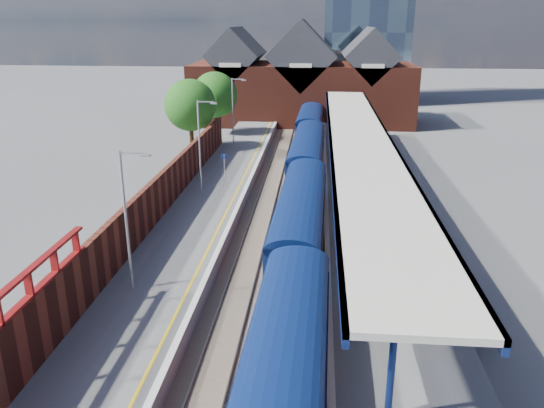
% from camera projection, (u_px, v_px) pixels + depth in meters
% --- Properties ---
extents(ground, '(240.00, 240.00, 0.00)m').
position_uv_depth(ground, '(290.00, 177.00, 48.57)').
color(ground, '#5B5B5E').
rests_on(ground, ground).
extents(ballast_bed, '(6.00, 76.00, 0.06)m').
position_uv_depth(ballast_bed, '(283.00, 214.00, 39.15)').
color(ballast_bed, '#473D33').
rests_on(ballast_bed, ground).
extents(rails, '(4.51, 76.00, 0.14)m').
position_uv_depth(rails, '(283.00, 213.00, 39.12)').
color(rails, slate).
rests_on(rails, ground).
extents(left_platform, '(5.00, 76.00, 1.00)m').
position_uv_depth(left_platform, '(209.00, 206.00, 39.45)').
color(left_platform, '#565659').
rests_on(left_platform, ground).
extents(right_platform, '(6.00, 76.00, 1.00)m').
position_uv_depth(right_platform, '(365.00, 210.00, 38.50)').
color(right_platform, '#565659').
rests_on(right_platform, ground).
extents(coping_left, '(0.30, 76.00, 0.05)m').
position_uv_depth(coping_left, '(240.00, 200.00, 39.08)').
color(coping_left, silver).
rests_on(coping_left, left_platform).
extents(coping_right, '(0.30, 76.00, 0.05)m').
position_uv_depth(coping_right, '(326.00, 202.00, 38.56)').
color(coping_right, silver).
rests_on(coping_right, right_platform).
extents(yellow_line, '(0.14, 76.00, 0.01)m').
position_uv_depth(yellow_line, '(232.00, 200.00, 39.14)').
color(yellow_line, yellow).
rests_on(yellow_line, left_platform).
extents(train, '(3.17, 65.96, 3.45)m').
position_uv_depth(train, '(305.00, 177.00, 40.90)').
color(train, '#0B1D52').
rests_on(train, ground).
extents(canopy, '(4.50, 52.00, 4.48)m').
position_uv_depth(canopy, '(360.00, 140.00, 38.82)').
color(canopy, '#0E1E53').
rests_on(canopy, right_platform).
extents(lamp_post_b, '(1.48, 0.18, 7.00)m').
position_uv_depth(lamp_post_b, '(128.00, 213.00, 24.87)').
color(lamp_post_b, '#A5A8AA').
rests_on(lamp_post_b, left_platform).
extents(lamp_post_c, '(1.48, 0.18, 7.00)m').
position_uv_depth(lamp_post_c, '(201.00, 141.00, 39.93)').
color(lamp_post_c, '#A5A8AA').
rests_on(lamp_post_c, left_platform).
extents(lamp_post_d, '(1.48, 0.18, 7.00)m').
position_uv_depth(lamp_post_d, '(234.00, 108.00, 54.99)').
color(lamp_post_d, '#A5A8AA').
rests_on(lamp_post_d, left_platform).
extents(platform_sign, '(0.55, 0.08, 2.50)m').
position_uv_depth(platform_sign, '(224.00, 164.00, 42.45)').
color(platform_sign, '#A5A8AA').
rests_on(platform_sign, left_platform).
extents(brick_wall, '(0.35, 50.00, 3.86)m').
position_uv_depth(brick_wall, '(146.00, 209.00, 32.94)').
color(brick_wall, '#572117').
rests_on(brick_wall, left_platform).
extents(station_building, '(30.00, 12.12, 13.78)m').
position_uv_depth(station_building, '(302.00, 83.00, 73.13)').
color(station_building, '#572117').
rests_on(station_building, ground).
extents(tree_near, '(5.20, 5.20, 8.10)m').
position_uv_depth(tree_near, '(191.00, 107.00, 53.23)').
color(tree_near, '#382314').
rests_on(tree_near, ground).
extents(tree_far, '(5.20, 5.20, 8.10)m').
position_uv_depth(tree_far, '(216.00, 96.00, 60.68)').
color(tree_far, '#382314').
rests_on(tree_far, ground).
extents(parked_car_red, '(3.67, 1.59, 1.23)m').
position_uv_depth(parked_car_red, '(432.00, 285.00, 25.30)').
color(parked_car_red, maroon).
rests_on(parked_car_red, right_platform).
extents(parked_car_silver, '(3.91, 1.47, 1.28)m').
position_uv_depth(parked_car_silver, '(443.00, 317.00, 22.52)').
color(parked_car_silver, '#97989C').
rests_on(parked_car_silver, right_platform).
extents(parked_car_dark, '(4.94, 3.09, 1.33)m').
position_uv_depth(parked_car_dark, '(382.00, 205.00, 35.97)').
color(parked_car_dark, black).
rests_on(parked_car_dark, right_platform).
extents(parked_car_blue, '(4.85, 2.63, 1.29)m').
position_uv_depth(parked_car_blue, '(421.00, 257.00, 28.15)').
color(parked_car_blue, navy).
rests_on(parked_car_blue, right_platform).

